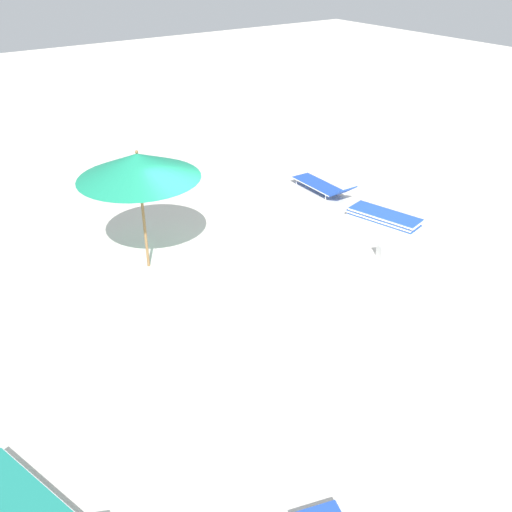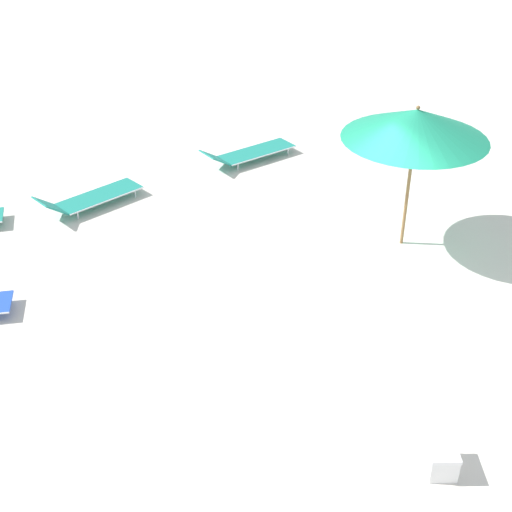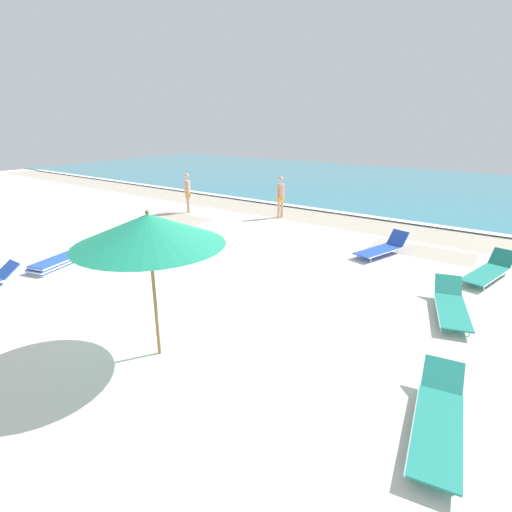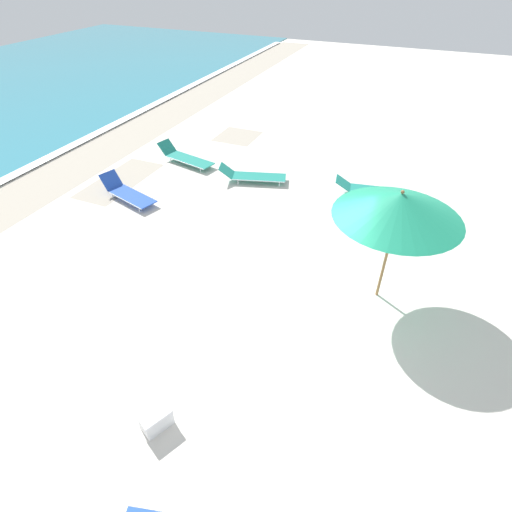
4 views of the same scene
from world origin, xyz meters
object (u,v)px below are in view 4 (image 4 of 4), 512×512
Objects in this scene: sun_lounger_near_water_right at (185,157)px; sun_lounger_beside_umbrella at (252,175)px; beach_umbrella at (399,206)px; sun_lounger_under_umbrella at (372,189)px; sun_lounger_near_water_left at (127,193)px; cooler_box at (156,418)px.

sun_lounger_beside_umbrella is at bearing -84.92° from sun_lounger_near_water_right.
sun_lounger_beside_umbrella is 2.83m from sun_lounger_near_water_right.
beach_umbrella is 1.17× the size of sun_lounger_beside_umbrella.
sun_lounger_under_umbrella is at bearing 11.60° from beach_umbrella.
cooler_box is at bearing -123.02° from sun_lounger_near_water_left.
sun_lounger_near_water_right is at bearing -126.15° from cooler_box.
sun_lounger_near_water_left is at bearing -113.88° from cooler_box.
sun_lounger_under_umbrella is 9.29m from cooler_box.
cooler_box is at bearing -139.11° from sun_lounger_near_water_right.
sun_lounger_near_water_left is at bearing 80.24° from beach_umbrella.
sun_lounger_beside_umbrella reaches higher than cooler_box.
cooler_box is (-9.10, 1.87, -0.02)m from sun_lounger_under_umbrella.
cooler_box is (-8.88, -4.77, -0.03)m from sun_lounger_near_water_right.
beach_umbrella is 5.76m from cooler_box.
sun_lounger_under_umbrella is at bearing -98.10° from sun_lounger_beside_umbrella.
cooler_box is at bearing 176.14° from sun_lounger_beside_umbrella.
sun_lounger_beside_umbrella is at bearing 50.37° from beach_umbrella.
cooler_box is at bearing 148.47° from beach_umbrella.
beach_umbrella is 4.39× the size of cooler_box.
sun_lounger_under_umbrella is 1.04× the size of sun_lounger_beside_umbrella.
sun_lounger_near_water_right is at bearing 60.28° from beach_umbrella.
sun_lounger_under_umbrella is 3.92× the size of cooler_box.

